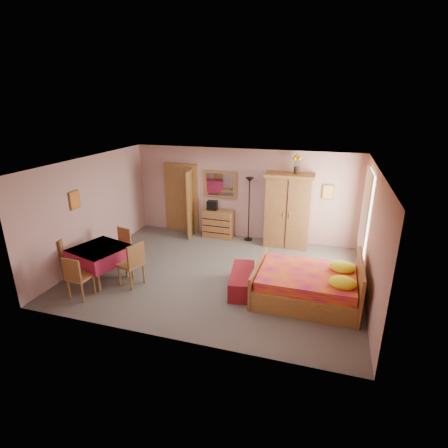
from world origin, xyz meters
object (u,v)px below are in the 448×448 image
(chest_of_drawers, at_px, (218,224))
(chair_west, at_px, (74,257))
(floor_lamp, at_px, (249,210))
(dining_table, at_px, (101,263))
(chair_south, at_px, (80,276))
(bed, at_px, (307,277))
(chair_east, at_px, (130,264))
(wardrobe, at_px, (288,211))
(stereo, at_px, (212,205))
(chair_north, at_px, (120,248))
(bench, at_px, (242,281))
(sunflower_vase, at_px, (297,164))
(wall_mirror, at_px, (220,185))

(chest_of_drawers, height_order, chair_west, chair_west)
(floor_lamp, height_order, dining_table, floor_lamp)
(chair_south, bearing_deg, bed, 19.97)
(bed, relative_size, chair_west, 2.19)
(chair_west, height_order, chair_east, chair_east)
(wardrobe, distance_m, chair_south, 5.44)
(stereo, relative_size, floor_lamp, 0.16)
(chair_north, bearing_deg, chair_south, 104.87)
(floor_lamp, xyz_separation_m, bed, (1.85, -2.77, -0.44))
(bench, bearing_deg, chair_west, -172.44)
(wardrobe, height_order, chair_east, wardrobe)
(stereo, bearing_deg, chair_south, -110.26)
(chest_of_drawers, bearing_deg, dining_table, -117.00)
(bed, xyz_separation_m, chair_south, (-4.44, -1.28, -0.02))
(stereo, bearing_deg, chair_west, -124.18)
(wardrobe, height_order, bed, wardrobe)
(chest_of_drawers, distance_m, sunflower_vase, 2.86)
(floor_lamp, relative_size, wardrobe, 0.91)
(dining_table, relative_size, chair_north, 1.16)
(chest_of_drawers, xyz_separation_m, sunflower_vase, (2.16, -0.01, 1.88))
(bench, bearing_deg, chair_east, -168.21)
(chair_south, bearing_deg, floor_lamp, 61.27)
(chair_east, bearing_deg, dining_table, 106.45)
(floor_lamp, bearing_deg, chair_south, -122.59)
(chair_south, relative_size, chair_west, 0.98)
(bed, height_order, chair_north, bed)
(floor_lamp, bearing_deg, chest_of_drawers, -178.33)
(floor_lamp, distance_m, bench, 2.94)
(bench, bearing_deg, chest_of_drawers, 116.99)
(stereo, relative_size, sunflower_vase, 0.59)
(bench, bearing_deg, chair_north, 174.92)
(chest_of_drawers, height_order, dining_table, chest_of_drawers)
(bench, bearing_deg, wardrobe, 77.60)
(stereo, bearing_deg, chest_of_drawers, -6.05)
(wardrobe, distance_m, bed, 2.83)
(sunflower_vase, bearing_deg, chair_east, -133.74)
(chest_of_drawers, bearing_deg, stereo, 175.04)
(wall_mirror, distance_m, sunflower_vase, 2.29)
(wardrobe, distance_m, chair_west, 5.52)
(chest_of_drawers, height_order, chair_north, chair_north)
(sunflower_vase, height_order, chair_south, sunflower_vase)
(wardrobe, height_order, chair_south, wardrobe)
(stereo, bearing_deg, chair_north, -121.58)
(stereo, bearing_deg, wall_mirror, 44.76)
(bench, height_order, chair_north, chair_north)
(bed, bearing_deg, bench, -177.93)
(floor_lamp, height_order, chair_north, floor_lamp)
(wardrobe, bearing_deg, wall_mirror, 171.09)
(chair_east, bearing_deg, bed, -64.24)
(wall_mirror, bearing_deg, dining_table, -115.28)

